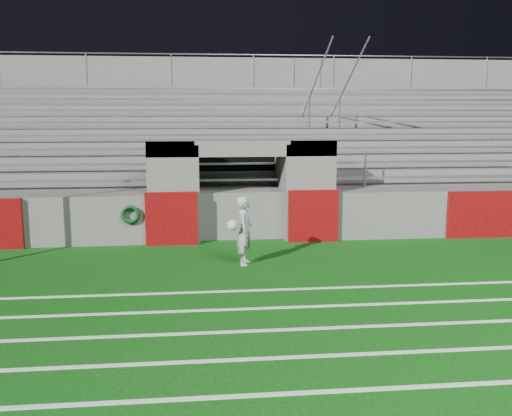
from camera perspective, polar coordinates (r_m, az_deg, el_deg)
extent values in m
plane|color=#0B440C|center=(11.75, -0.04, -6.77)|extent=(90.00, 90.00, 0.00)
cube|color=white|center=(7.13, 4.41, -17.97)|extent=(28.00, 0.09, 0.01)
cube|color=white|center=(8.01, 3.07, -14.70)|extent=(28.00, 0.09, 0.01)
cube|color=white|center=(8.92, 2.03, -12.10)|extent=(28.00, 0.09, 0.01)
cube|color=white|center=(9.85, 1.20, -9.97)|extent=(28.00, 0.09, 0.01)
cube|color=white|center=(10.79, 0.52, -8.21)|extent=(28.00, 0.09, 0.01)
cube|color=#5B5856|center=(14.86, -8.40, 1.70)|extent=(1.20, 1.00, 2.60)
cube|color=#5B5856|center=(15.14, 5.35, 1.91)|extent=(1.20, 1.00, 2.60)
cube|color=black|center=(16.58, -1.93, 2.43)|extent=(2.60, 0.20, 2.50)
cube|color=#5B5856|center=(15.45, -5.90, 1.86)|extent=(0.10, 2.20, 2.50)
cube|color=#5B5856|center=(15.62, 2.57, 1.99)|extent=(0.10, 2.20, 2.50)
cube|color=#5B5856|center=(14.79, -1.48, 6.05)|extent=(4.80, 1.00, 0.40)
cube|color=#5B5856|center=(18.72, -2.41, 2.93)|extent=(26.00, 8.00, 0.20)
cube|color=#5B5856|center=(18.81, -2.40, 1.04)|extent=(26.00, 8.00, 1.05)
cube|color=#5C0709|center=(14.41, -8.42, -1.06)|extent=(1.30, 0.15, 1.35)
cube|color=#5C0709|center=(14.70, 5.74, -0.79)|extent=(1.30, 0.15, 1.35)
cube|color=#5C0709|center=(16.33, 22.10, -0.60)|extent=(2.20, 0.15, 1.25)
cube|color=#94979C|center=(15.79, -1.73, 2.88)|extent=(23.00, 0.28, 0.06)
cube|color=#5B5856|center=(16.63, -1.96, 3.11)|extent=(24.00, 0.75, 0.38)
cube|color=#94979C|center=(16.49, -1.94, 4.49)|extent=(23.00, 0.28, 0.06)
cube|color=#5B5856|center=(17.36, -2.14, 4.01)|extent=(24.00, 0.75, 0.76)
cube|color=#94979C|center=(17.21, -2.13, 5.96)|extent=(23.00, 0.28, 0.06)
cube|color=#5B5856|center=(18.09, -2.31, 4.83)|extent=(24.00, 0.75, 1.14)
cube|color=#94979C|center=(17.94, -2.30, 7.32)|extent=(23.00, 0.28, 0.06)
cube|color=#5B5856|center=(18.82, -2.46, 5.59)|extent=(24.00, 0.75, 1.52)
cube|color=#94979C|center=(18.68, -2.46, 8.57)|extent=(23.00, 0.28, 0.06)
cube|color=#5B5856|center=(19.56, -2.61, 6.29)|extent=(24.00, 0.75, 1.90)
cube|color=#94979C|center=(19.42, -2.62, 9.73)|extent=(23.00, 0.28, 0.06)
cube|color=#5B5856|center=(20.29, -2.74, 6.95)|extent=(24.00, 0.75, 2.28)
cube|color=#94979C|center=(20.18, -2.76, 10.79)|extent=(23.00, 0.28, 0.06)
cube|color=#5B5856|center=(21.03, -2.87, 7.55)|extent=(24.00, 0.75, 2.66)
cube|color=#94979C|center=(20.94, -2.89, 11.79)|extent=(23.00, 0.28, 0.06)
cube|color=#5B5856|center=(21.71, -2.97, 7.78)|extent=(26.00, 0.60, 5.29)
cylinder|color=#A5A8AD|center=(15.87, 7.39, 3.85)|extent=(0.05, 0.05, 1.00)
cylinder|color=#A5A8AD|center=(18.73, 5.34, 9.40)|extent=(0.05, 0.05, 1.00)
cylinder|color=#A5A8AD|center=(21.73, 3.81, 13.44)|extent=(0.05, 0.05, 1.00)
cylinder|color=#A5A8AD|center=(18.74, 5.37, 10.93)|extent=(0.05, 6.02, 3.08)
cylinder|color=#A5A8AD|center=(16.14, 10.86, 3.85)|extent=(0.05, 0.05, 1.00)
cylinder|color=#A5A8AD|center=(18.95, 8.35, 9.34)|extent=(0.05, 0.05, 1.00)
cylinder|color=#A5A8AD|center=(21.92, 6.45, 13.36)|extent=(0.05, 0.05, 1.00)
cylinder|color=#A5A8AD|center=(18.96, 8.38, 10.85)|extent=(0.05, 6.02, 3.08)
cylinder|color=#A5A8AD|center=(21.76, -16.61, 13.20)|extent=(0.05, 0.05, 1.10)
cylinder|color=#A5A8AD|center=(21.44, -8.48, 13.55)|extent=(0.05, 0.05, 1.10)
cylinder|color=#A5A8AD|center=(21.53, -0.24, 13.63)|extent=(0.05, 0.05, 1.10)
cylinder|color=#A5A8AD|center=(22.04, 7.76, 13.45)|extent=(0.05, 0.05, 1.10)
cylinder|color=#A5A8AD|center=(22.93, 15.26, 13.05)|extent=(0.05, 0.05, 1.10)
cylinder|color=#A5A8AD|center=(24.16, 22.06, 12.50)|extent=(0.05, 0.05, 1.10)
cylinder|color=#A5A8AD|center=(21.50, -2.99, 15.09)|extent=(24.00, 0.05, 0.05)
imported|color=#A5AAAE|center=(12.43, -1.13, -2.26)|extent=(0.48, 0.62, 1.51)
sphere|color=white|center=(12.17, -2.38, -1.72)|extent=(0.24, 0.24, 0.24)
torus|color=#0D441D|center=(14.47, -12.43, -0.69)|extent=(0.48, 0.09, 0.48)
torus|color=#0C401B|center=(14.42, -12.45, -0.61)|extent=(0.46, 0.09, 0.46)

